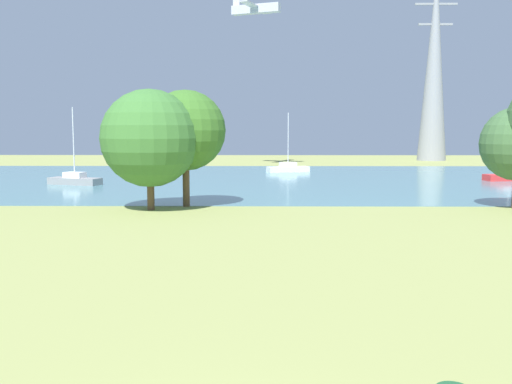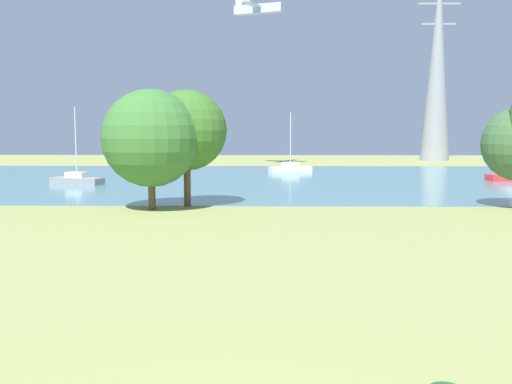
% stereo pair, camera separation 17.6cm
% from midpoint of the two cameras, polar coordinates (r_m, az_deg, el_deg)
% --- Properties ---
extents(ground_plane, '(160.00, 160.00, 0.00)m').
position_cam_midpoint_polar(ground_plane, '(29.57, -0.26, -3.47)').
color(ground_plane, '#8C9351').
extents(water_surface, '(140.00, 40.00, 0.02)m').
position_cam_midpoint_polar(water_surface, '(57.36, 0.40, 1.25)').
color(water_surface, teal).
rests_on(water_surface, ground).
extents(sailboat_red, '(4.99, 2.36, 7.45)m').
position_cam_midpoint_polar(sailboat_red, '(60.79, 23.72, 1.44)').
color(sailboat_red, red).
rests_on(sailboat_red, water_surface).
extents(sailboat_white, '(5.03, 2.91, 6.73)m').
position_cam_midpoint_polar(sailboat_white, '(66.95, 3.44, 2.34)').
color(sailboat_white, white).
rests_on(sailboat_white, water_surface).
extents(sailboat_gray, '(5.03, 2.98, 6.80)m').
position_cam_midpoint_polar(sailboat_gray, '(54.28, -16.93, 1.18)').
color(sailboat_gray, gray).
rests_on(sailboat_gray, water_surface).
extents(tree_east_far, '(5.93, 5.93, 7.35)m').
position_cam_midpoint_polar(tree_east_far, '(36.14, -10.06, 5.17)').
color(tree_east_far, brown).
rests_on(tree_east_far, ground).
extents(tree_west_near, '(5.10, 5.10, 7.40)m').
position_cam_midpoint_polar(tree_west_near, '(37.41, -6.63, 5.96)').
color(tree_west_near, brown).
rests_on(tree_west_near, ground).
extents(electricity_pylon, '(6.40, 4.40, 29.63)m').
position_cam_midpoint_polar(electricity_pylon, '(95.65, 17.29, 11.86)').
color(electricity_pylon, gray).
rests_on(electricity_pylon, ground).
extents(light_aircraft, '(6.37, 8.24, 2.10)m').
position_cam_midpoint_polar(light_aircraft, '(77.92, 0.29, 17.41)').
color(light_aircraft, silver).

